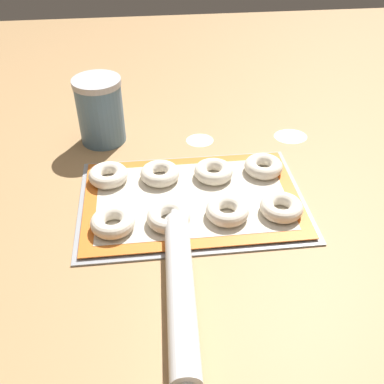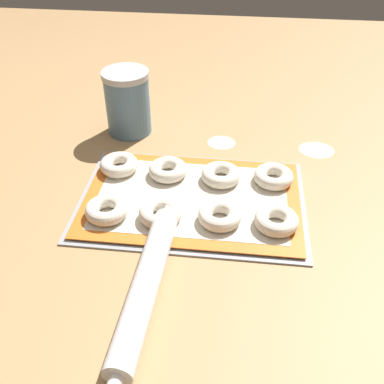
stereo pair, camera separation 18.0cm
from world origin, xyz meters
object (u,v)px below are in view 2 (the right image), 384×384
Objects in this scene: bagel_front_far_left at (107,210)px; bagel_back_far_right at (273,176)px; bagel_front_mid_left at (160,213)px; bagel_back_mid_left at (168,170)px; flour_canister at (128,102)px; bagel_back_far_left at (119,165)px; baking_tray at (192,200)px; bagel_front_far_right at (276,220)px; bagel_front_mid_right at (220,216)px; bagel_back_mid_right at (221,175)px; rolling_pin at (146,284)px.

bagel_back_far_right is (0.36, 0.16, 0.00)m from bagel_front_far_left.
bagel_back_mid_left is (-0.01, 0.16, 0.00)m from bagel_front_mid_left.
flour_canister reaches higher than bagel_front_far_left.
bagel_back_far_left is at bearing 179.12° from bagel_back_far_right.
bagel_back_far_left is 1.00× the size of bagel_back_mid_left.
baking_tray is 5.49× the size of bagel_back_mid_left.
bagel_front_mid_left and bagel_front_far_right have the same top height.
bagel_back_mid_left is (-0.13, 0.15, 0.00)m from bagel_front_mid_right.
bagel_front_mid_left and bagel_back_far_left have the same top height.
flour_canister is at bearing 125.61° from baking_tray.
bagel_back_mid_right is 1.00× the size of bagel_back_far_right.
bagel_front_mid_right is at bearing -127.05° from bagel_back_far_right.
rolling_pin is at bearing -56.95° from bagel_front_far_left.
flour_canister reaches higher than baking_tray.
bagel_front_far_right is at bearing -23.32° from bagel_back_far_left.
bagel_front_far_right is at bearing -0.83° from bagel_front_mid_right.
bagel_front_mid_right is 1.00× the size of bagel_back_mid_left.
rolling_pin is (0.14, -0.36, -0.00)m from bagel_back_far_left.
bagel_front_mid_right is 0.46m from flour_canister.
baking_tray is 5.49× the size of bagel_front_mid_right.
bagel_back_far_left is 0.20× the size of rolling_pin.
bagel_front_mid_right and bagel_back_mid_right have the same top height.
bagel_front_far_left and bagel_back_far_left have the same top height.
flour_canister reaches higher than bagel_front_mid_right.
bagel_front_mid_left is 0.20× the size of rolling_pin.
baking_tray is 5.49× the size of bagel_front_far_right.
bagel_back_far_left is 0.22m from flour_canister.
bagel_back_mid_left is at bearing 131.52° from bagel_front_mid_right.
flour_canister is at bearing 105.67° from rolling_pin.
bagel_front_far_left is 0.23m from rolling_pin.
bagel_back_far_right is (0.12, 0.01, 0.00)m from bagel_back_mid_right.
bagel_back_far_left is at bearing -84.36° from flour_canister.
bagel_front_mid_right is 0.20m from bagel_back_mid_left.
bagel_front_mid_left is 0.53× the size of flour_canister.
bagel_back_far_left is at bearing 176.50° from bagel_back_mid_left.
flour_canister is at bearing 140.86° from bagel_back_mid_right.
bagel_front_mid_right and bagel_front_far_right have the same top height.
bagel_front_far_left is at bearing -177.84° from bagel_front_mid_right.
bagel_front_mid_left is 1.00× the size of bagel_back_far_left.
bagel_back_far_right is (0.12, 0.15, 0.00)m from bagel_front_mid_right.
bagel_back_far_right is at bearing -28.30° from flour_canister.
bagel_front_mid_left is at bearing 1.58° from bagel_front_far_left.
bagel_back_far_left is 1.00× the size of bagel_back_mid_right.
bagel_front_far_left is at bearing -155.51° from bagel_back_far_right.
baking_tray is 2.88× the size of flour_canister.
rolling_pin reaches higher than bagel_back_mid_left.
flour_canister is (-0.14, 0.21, 0.06)m from bagel_back_mid_left.
flour_canister is (-0.04, 0.37, 0.06)m from bagel_front_far_left.
bagel_back_mid_right is 0.20× the size of rolling_pin.
bagel_front_far_left is 0.24m from bagel_front_mid_right.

